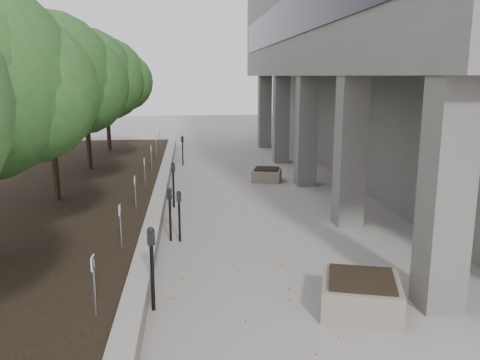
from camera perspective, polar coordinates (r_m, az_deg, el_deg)
ground at (r=7.79m, az=1.41°, el=-18.84°), size 90.00×90.00×0.00m
retaining_wall at (r=16.11m, az=-9.16°, el=-1.63°), size 0.39×26.00×0.50m
planting_bed at (r=16.74m, az=-21.82°, el=-2.00°), size 7.00×26.00×0.40m
crabapple_tree_3 at (r=15.18m, az=-21.13°, el=7.88°), size 4.60×4.00×5.44m
crabapple_tree_4 at (r=20.04m, az=-17.45°, el=8.93°), size 4.60×4.00×5.44m
crabapple_tree_5 at (r=24.96m, az=-15.20°, el=9.55°), size 4.60×4.00×5.44m
parking_sign_2 at (r=7.92m, az=-16.53°, el=-11.69°), size 0.04×0.22×0.96m
parking_sign_3 at (r=10.71m, az=-13.66°, el=-5.29°), size 0.04×0.22×0.96m
parking_sign_4 at (r=13.58m, az=-12.02°, el=-1.56°), size 0.04×0.22×0.96m
parking_sign_5 at (r=16.50m, az=-10.96°, el=0.86°), size 0.04×0.22×0.96m
parking_sign_6 at (r=19.44m, az=-10.22°, el=2.56°), size 0.04×0.22×0.96m
parking_sign_7 at (r=22.40m, az=-9.68°, el=3.80°), size 0.04×0.22×0.96m
parking_sign_8 at (r=25.37m, az=-9.26°, el=4.75°), size 0.04×0.22×0.96m
parking_meter_1 at (r=8.68m, az=-10.14°, el=-10.12°), size 0.16×0.13×1.51m
parking_meter_2 at (r=12.17m, az=-8.10°, el=-3.97°), size 0.15×0.12×1.35m
parking_meter_3 at (r=12.10m, az=-7.04°, el=-4.19°), size 0.14×0.11×1.29m
parking_meter_4 at (r=15.25m, az=-7.72°, el=-0.56°), size 0.16×0.13×1.43m
parking_meter_5 at (r=22.52m, az=-6.66°, el=3.41°), size 0.15×0.12×1.35m
planter_front at (r=8.96m, az=13.82°, el=-12.69°), size 1.64×1.64×0.61m
planter_back at (r=19.10m, az=3.11°, el=0.65°), size 1.32×1.32×0.50m
berry_scatter at (r=12.32m, az=-2.04°, el=-6.89°), size 3.30×14.10×0.02m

